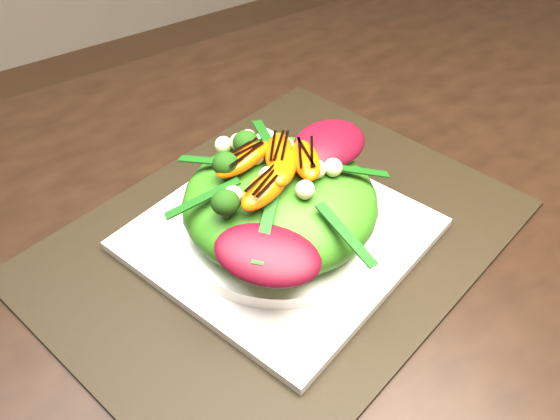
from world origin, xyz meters
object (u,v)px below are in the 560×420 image
dining_table (418,175)px  lettuce_mound (280,202)px  placemat (280,238)px  orange_segment (266,150)px  plate_base (280,234)px  salad_bowl (280,225)px

dining_table → lettuce_mound: (-0.23, -0.01, 0.08)m
lettuce_mound → placemat: bearing=90.0°
placemat → lettuce_mound: lettuce_mound is taller
lettuce_mound → orange_segment: orange_segment is taller
dining_table → plate_base: (-0.23, -0.01, 0.03)m
placemat → orange_segment: size_ratio=7.30×
dining_table → lettuce_mound: dining_table is taller
placemat → plate_base: size_ratio=1.84×
placemat → plate_base: bearing=0.0°
placemat → plate_base: 0.01m
orange_segment → placemat: bearing=-97.9°
dining_table → lettuce_mound: bearing=-176.5°
dining_table → orange_segment: (-0.22, 0.02, 0.12)m
placemat → lettuce_mound: bearing=-90.0°
orange_segment → plate_base: bearing=-97.9°
plate_base → salad_bowl: size_ratio=1.27×
salad_bowl → lettuce_mound: 0.03m
dining_table → lettuce_mound: size_ratio=7.72×
plate_base → dining_table: bearing=3.5°
plate_base → lettuce_mound: bearing=-90.0°
plate_base → orange_segment: size_ratio=3.97×
plate_base → orange_segment: 0.10m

